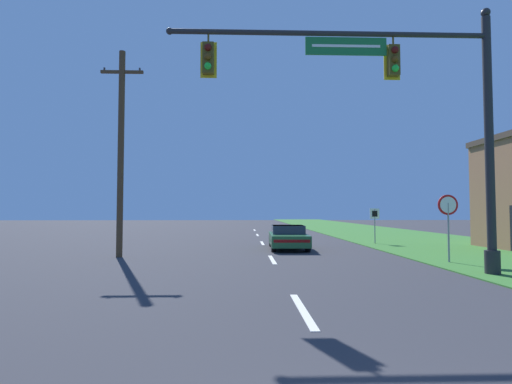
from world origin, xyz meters
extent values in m
cube|color=#38752D|center=(10.50, 30.00, 0.02)|extent=(10.00, 110.00, 0.04)
cube|color=silver|center=(0.00, 6.00, 0.01)|extent=(0.16, 2.80, 0.01)
cube|color=silver|center=(0.00, 14.00, 0.01)|extent=(0.16, 2.80, 0.01)
cube|color=silver|center=(0.00, 22.00, 0.01)|extent=(0.16, 2.80, 0.01)
cube|color=silver|center=(0.00, 30.00, 0.01)|extent=(0.16, 2.80, 0.01)
cube|color=silver|center=(0.00, 38.00, 0.01)|extent=(0.16, 2.80, 0.01)
cylinder|color=#232326|center=(6.40, 10.06, 0.39)|extent=(0.44, 0.44, 0.70)
cylinder|color=#232326|center=(6.40, 10.06, 4.01)|extent=(0.26, 0.26, 7.95)
sphere|color=#232326|center=(6.40, 10.06, 8.13)|extent=(0.28, 0.28, 0.28)
cylinder|color=#232326|center=(1.50, 10.06, 7.39)|extent=(9.80, 0.16, 0.16)
sphere|color=#232326|center=(-3.40, 10.06, 7.39)|extent=(0.21, 0.21, 0.21)
cube|color=#196B33|center=(1.99, 10.06, 6.99)|extent=(2.51, 0.06, 0.55)
cube|color=white|center=(1.99, 10.03, 6.99)|extent=(2.10, 0.01, 0.08)
cylinder|color=#4C4214|center=(-2.23, 10.06, 7.21)|extent=(0.06, 0.06, 0.35)
cube|color=yellow|center=(-2.23, 10.20, 6.56)|extent=(0.50, 0.03, 1.11)
cube|color=#4C4214|center=(-2.23, 10.06, 6.56)|extent=(0.34, 0.24, 0.95)
sphere|color=#4C0F0C|center=(-2.23, 9.92, 6.85)|extent=(0.22, 0.22, 0.22)
sphere|color=#51380F|center=(-2.23, 9.92, 6.56)|extent=(0.22, 0.22, 0.22)
sphere|color=green|center=(-2.23, 9.92, 6.28)|extent=(0.22, 0.22, 0.22)
cylinder|color=#4C4214|center=(3.46, 10.06, 7.21)|extent=(0.06, 0.06, 0.35)
cube|color=yellow|center=(3.46, 10.20, 6.56)|extent=(0.50, 0.03, 1.11)
cube|color=#4C4214|center=(3.46, 10.06, 6.56)|extent=(0.34, 0.24, 0.95)
sphere|color=#4C0F0C|center=(3.46, 9.92, 6.85)|extent=(0.22, 0.22, 0.22)
sphere|color=#51380F|center=(3.46, 9.92, 6.56)|extent=(0.22, 0.22, 0.22)
sphere|color=green|center=(3.46, 9.92, 6.28)|extent=(0.22, 0.22, 0.22)
cylinder|color=black|center=(1.99, 19.93, 0.32)|extent=(0.22, 0.64, 0.64)
cylinder|color=black|center=(0.39, 19.99, 0.32)|extent=(0.22, 0.64, 0.64)
cylinder|color=black|center=(1.89, 16.96, 0.32)|extent=(0.22, 0.64, 0.64)
cylinder|color=black|center=(0.29, 17.01, 0.32)|extent=(0.22, 0.64, 0.64)
cube|color=#235B2D|center=(1.14, 18.47, 0.50)|extent=(1.97, 4.43, 0.55)
cube|color=#283342|center=(1.14, 18.58, 0.98)|extent=(1.66, 1.89, 0.42)
cube|color=#235B2D|center=(1.14, 18.58, 1.16)|extent=(1.62, 1.85, 0.06)
cube|color=#B71414|center=(1.07, 16.32, 0.56)|extent=(1.68, 0.12, 0.14)
cylinder|color=gray|center=(6.49, 12.78, 1.14)|extent=(0.07, 0.07, 2.20)
cylinder|color=red|center=(6.49, 12.78, 2.16)|extent=(0.76, 0.04, 0.76)
cylinder|color=white|center=(6.49, 12.76, 2.16)|extent=(0.61, 0.01, 0.61)
cylinder|color=gray|center=(6.54, 21.22, 1.04)|extent=(0.06, 0.06, 2.00)
cube|color=white|center=(6.54, 21.22, 1.77)|extent=(0.55, 0.04, 0.60)
cube|color=black|center=(6.54, 21.20, 1.77)|extent=(0.31, 0.01, 0.34)
cylinder|color=#4C3823|center=(-6.36, 15.15, 4.40)|extent=(0.26, 0.26, 8.79)
cube|color=#4C3823|center=(-6.36, 15.15, 7.89)|extent=(1.80, 0.12, 0.12)
cylinder|color=#333338|center=(-7.11, 15.15, 8.01)|extent=(0.08, 0.08, 0.12)
cylinder|color=#333338|center=(-5.61, 15.15, 8.01)|extent=(0.08, 0.08, 0.12)
camera|label=1|loc=(-1.17, -1.86, 1.95)|focal=28.00mm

